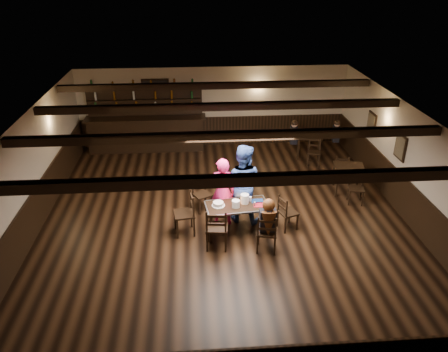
{
  "coord_description": "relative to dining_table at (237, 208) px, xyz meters",
  "views": [
    {
      "loc": [
        -0.73,
        -9.27,
        5.79
      ],
      "look_at": [
        -0.0,
        0.2,
        1.1
      ],
      "focal_mm": 35.0,
      "sensor_mm": 36.0,
      "label": 1
    }
  ],
  "objects": [
    {
      "name": "bar_counter",
      "position": [
        -2.51,
        5.34,
        0.07
      ],
      "size": [
        3.98,
        0.7,
        2.2
      ],
      "color": "black",
      "rests_on": "ground"
    },
    {
      "name": "plate_stack_b",
      "position": [
        0.19,
        0.08,
        0.2
      ],
      "size": [
        0.19,
        0.19,
        0.22
      ],
      "primitive_type": "cylinder",
      "color": "white",
      "rests_on": "dining_table"
    },
    {
      "name": "chair_near_right",
      "position": [
        0.57,
        -0.81,
        -0.11
      ],
      "size": [
        0.52,
        0.5,
        0.93
      ],
      "color": "black",
      "rests_on": "ground"
    },
    {
      "name": "salt_shaker",
      "position": [
        0.4,
        -0.04,
        0.14
      ],
      "size": [
        0.03,
        0.03,
        0.09
      ],
      "primitive_type": "cylinder",
      "color": "silver",
      "rests_on": "dining_table"
    },
    {
      "name": "dining_table",
      "position": [
        0.0,
        0.0,
        0.0
      ],
      "size": [
        1.52,
        0.88,
        0.75
      ],
      "color": "black",
      "rests_on": "ground"
    },
    {
      "name": "menu_red",
      "position": [
        0.55,
        -0.03,
        0.09
      ],
      "size": [
        0.36,
        0.26,
        0.0
      ],
      "primitive_type": "cube",
      "rotation": [
        0.0,
        0.0,
        -0.08
      ],
      "color": "maroon",
      "rests_on": "dining_table"
    },
    {
      "name": "drink_glass",
      "position": [
        0.32,
        0.17,
        0.15
      ],
      "size": [
        0.07,
        0.07,
        0.11
      ],
      "primitive_type": "cylinder",
      "color": "silver",
      "rests_on": "dining_table"
    },
    {
      "name": "woman_pink",
      "position": [
        -0.31,
        0.46,
        0.2
      ],
      "size": [
        0.67,
        0.47,
        1.73
      ],
      "primitive_type": "imported",
      "rotation": [
        0.0,
        0.0,
        3.05
      ],
      "color": "#EA2E71",
      "rests_on": "ground"
    },
    {
      "name": "back_table_a",
      "position": [
        3.27,
        1.82,
        -0.01
      ],
      "size": [
        0.93,
        0.93,
        0.75
      ],
      "color": "black",
      "rests_on": "ground"
    },
    {
      "name": "back_table_b",
      "position": [
        2.81,
        4.3,
        -0.01
      ],
      "size": [
        0.98,
        0.98,
        0.75
      ],
      "color": "black",
      "rests_on": "ground"
    },
    {
      "name": "menu_blue",
      "position": [
        0.49,
        0.16,
        0.09
      ],
      "size": [
        0.29,
        0.21,
        0.0
      ],
      "primitive_type": "cube",
      "rotation": [
        0.0,
        0.0,
        0.05
      ],
      "color": "navy",
      "rests_on": "dining_table"
    },
    {
      "name": "cake",
      "position": [
        -0.43,
        0.0,
        0.13
      ],
      "size": [
        0.3,
        0.3,
        0.1
      ],
      "color": "white",
      "rests_on": "dining_table"
    },
    {
      "name": "chair_near_left",
      "position": [
        -0.51,
        -0.62,
        -0.06
      ],
      "size": [
        0.53,
        0.51,
        1.02
      ],
      "color": "black",
      "rests_on": "ground"
    },
    {
      "name": "chair_end_right",
      "position": [
        1.16,
        0.07,
        -0.15
      ],
      "size": [
        0.51,
        0.52,
        0.88
      ],
      "color": "black",
      "rests_on": "ground"
    },
    {
      "name": "tea_light",
      "position": [
        0.01,
        0.15,
        0.12
      ],
      "size": [
        0.05,
        0.05,
        0.06
      ],
      "color": "#A5A8AD",
      "rests_on": "dining_table"
    },
    {
      "name": "plate_stack_a",
      "position": [
        -0.04,
        -0.09,
        0.18
      ],
      "size": [
        0.18,
        0.18,
        0.17
      ],
      "primitive_type": "cylinder",
      "color": "white",
      "rests_on": "dining_table"
    },
    {
      "name": "bg_patron_left",
      "position": [
        2.3,
        4.39,
        0.19
      ],
      "size": [
        0.27,
        0.39,
        0.77
      ],
      "color": "black",
      "rests_on": "ground"
    },
    {
      "name": "chair_end_left",
      "position": [
        -1.13,
        0.11,
        -0.06
      ],
      "size": [
        0.52,
        0.54,
        1.03
      ],
      "color": "black",
      "rests_on": "ground"
    },
    {
      "name": "pepper_shaker",
      "position": [
        0.4,
        -0.07,
        0.13
      ],
      "size": [
        0.03,
        0.03,
        0.08
      ],
      "primitive_type": "cylinder",
      "color": "#A5A8AD",
      "rests_on": "dining_table"
    },
    {
      "name": "man_blue",
      "position": [
        0.19,
        0.6,
        0.34
      ],
      "size": [
        1.17,
        1.04,
        1.99
      ],
      "primitive_type": "imported",
      "rotation": [
        0.0,
        0.0,
        2.79
      ],
      "color": "navy",
      "rests_on": "ground"
    },
    {
      "name": "seated_person",
      "position": [
        0.59,
        -0.75,
        0.19
      ],
      "size": [
        0.36,
        0.53,
        0.87
      ],
      "color": "black",
      "rests_on": "ground"
    },
    {
      "name": "ground",
      "position": [
        -0.23,
        0.63,
        -0.66
      ],
      "size": [
        10.0,
        10.0,
        0.0
      ],
      "primitive_type": "plane",
      "color": "black",
      "rests_on": "ground"
    },
    {
      "name": "chair_far_pushed",
      "position": [
        -0.8,
        1.19,
        -0.14
      ],
      "size": [
        0.55,
        0.54,
        0.89
      ],
      "color": "black",
      "rests_on": "ground"
    },
    {
      "name": "room_shell",
      "position": [
        -0.22,
        0.66,
        1.09
      ],
      "size": [
        9.02,
        10.02,
        2.71
      ],
      "color": "beige",
      "rests_on": "ground"
    },
    {
      "name": "bg_patron_right",
      "position": [
        3.72,
        4.44,
        0.16
      ],
      "size": [
        0.27,
        0.37,
        0.71
      ],
      "color": "black",
      "rests_on": "ground"
    }
  ]
}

